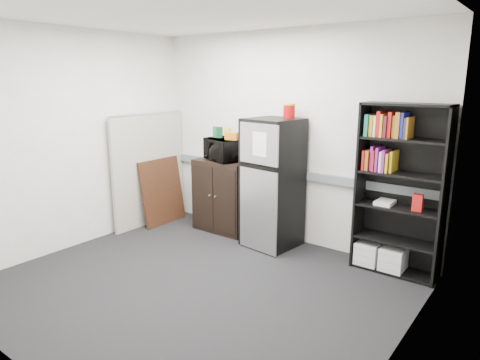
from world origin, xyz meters
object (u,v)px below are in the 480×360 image
at_px(microwave, 224,150).
at_px(cabinet, 225,195).
at_px(cubicle_partition, 149,169).
at_px(bookshelf, 399,186).
at_px(refrigerator, 272,183).

bearing_deg(microwave, cabinet, 108.28).
xyz_separation_m(cubicle_partition, microwave, (1.07, 0.40, 0.34)).
distance_m(bookshelf, cabinet, 2.38).
bearing_deg(bookshelf, microwave, -178.00).
xyz_separation_m(bookshelf, refrigerator, (-1.51, -0.15, -0.16)).
height_order(cubicle_partition, cabinet, cubicle_partition).
relative_size(cubicle_partition, refrigerator, 1.00).
relative_size(cubicle_partition, cabinet, 1.61).
bearing_deg(cabinet, cubicle_partition, -158.53).
relative_size(bookshelf, microwave, 3.43).
bearing_deg(cabinet, bookshelf, 1.61).
distance_m(bookshelf, microwave, 2.35).
bearing_deg(refrigerator, cubicle_partition, -163.07).
bearing_deg(refrigerator, bookshelf, 12.30).
xyz_separation_m(cabinet, refrigerator, (0.83, -0.08, 0.31)).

